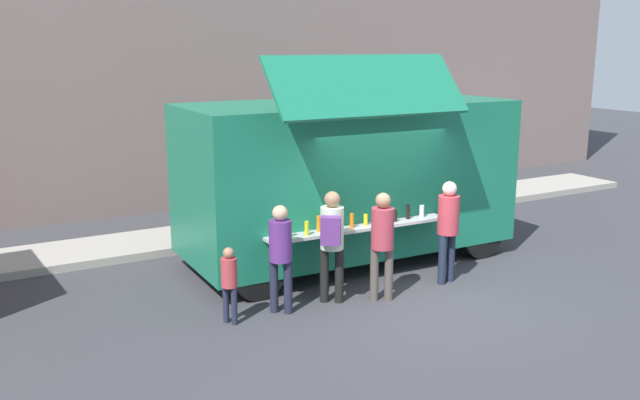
% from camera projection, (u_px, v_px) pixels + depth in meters
% --- Properties ---
extents(ground_plane, '(60.00, 60.00, 0.00)m').
position_uv_depth(ground_plane, '(419.00, 298.00, 10.75)').
color(ground_plane, '#38383D').
extents(curb_strip, '(28.00, 1.60, 0.15)m').
position_uv_depth(curb_strip, '(96.00, 251.00, 12.96)').
color(curb_strip, '#9E998E').
rests_on(curb_strip, ground).
extents(food_truck_main, '(5.96, 3.31, 3.75)m').
position_uv_depth(food_truck_main, '(348.00, 175.00, 12.33)').
color(food_truck_main, '#187252').
rests_on(food_truck_main, ground).
extents(trash_bin, '(0.60, 0.60, 0.94)m').
position_uv_depth(trash_bin, '(424.00, 192.00, 16.28)').
color(trash_bin, '#2E663A').
rests_on(trash_bin, ground).
extents(customer_front_ordering, '(0.35, 0.35, 1.71)m').
position_uv_depth(customer_front_ordering, '(382.00, 237.00, 10.45)').
color(customer_front_ordering, '#4F4742').
rests_on(customer_front_ordering, ground).
extents(customer_mid_with_backpack, '(0.51, 0.56, 1.75)m').
position_uv_depth(customer_mid_with_backpack, '(332.00, 236.00, 10.32)').
color(customer_mid_with_backpack, black).
rests_on(customer_mid_with_backpack, ground).
extents(customer_rear_waiting, '(0.33, 0.33, 1.64)m').
position_uv_depth(customer_rear_waiting, '(281.00, 249.00, 9.96)').
color(customer_rear_waiting, '#1F2235').
rests_on(customer_rear_waiting, ground).
extents(customer_extra_browsing, '(0.36, 0.35, 1.73)m').
position_uv_depth(customer_extra_browsing, '(448.00, 223.00, 11.24)').
color(customer_extra_browsing, '#1E253A').
rests_on(customer_extra_browsing, ground).
extents(child_near_queue, '(0.23, 0.23, 1.13)m').
position_uv_depth(child_near_queue, '(229.00, 278.00, 9.63)').
color(child_near_queue, '#1F2438').
rests_on(child_near_queue, ground).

